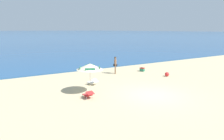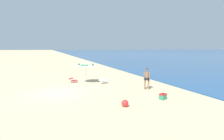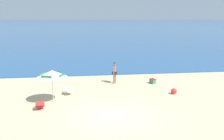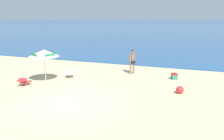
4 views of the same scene
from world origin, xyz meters
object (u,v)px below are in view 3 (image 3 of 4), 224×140
lounge_chair_under_umbrella (68,91)px  beach_ball (174,91)px  person_standing_near_shore (115,71)px  lounge_chair_beside_umbrella (40,105)px  cooler_box (153,81)px  beach_umbrella_striped_main (52,74)px

lounge_chair_under_umbrella → beach_ball: bearing=-7.1°
person_standing_near_shore → lounge_chair_under_umbrella: bearing=-144.8°
lounge_chair_beside_umbrella → cooler_box: lounge_chair_beside_umbrella is taller
cooler_box → lounge_chair_beside_umbrella: bearing=-149.9°
lounge_chair_under_umbrella → cooler_box: 7.32m
lounge_chair_under_umbrella → cooler_box: size_ratio=1.73×
beach_umbrella_striped_main → person_standing_near_shore: size_ratio=1.55×
person_standing_near_shore → cooler_box: (3.18, -0.54, -0.84)m
person_standing_near_shore → beach_ball: 5.35m
lounge_chair_under_umbrella → cooler_box: bearing=17.1°
lounge_chair_under_umbrella → lounge_chair_beside_umbrella: (-1.56, -2.81, 0.01)m
beach_umbrella_striped_main → beach_ball: (8.54, 0.64, -1.70)m
person_standing_near_shore → cooler_box: bearing=-9.6°
lounge_chair_beside_umbrella → person_standing_near_shore: (5.37, 5.50, 0.76)m
beach_umbrella_striped_main → cooler_box: beach_umbrella_striped_main is taller
lounge_chair_under_umbrella → person_standing_near_shore: 4.73m
lounge_chair_under_umbrella → beach_ball: 7.70m
beach_umbrella_striped_main → lounge_chair_under_umbrella: beach_umbrella_striped_main is taller
beach_umbrella_striped_main → beach_ball: bearing=4.3°
beach_umbrella_striped_main → cooler_box: (7.89, 3.74, -1.71)m
cooler_box → beach_ball: 3.17m
person_standing_near_shore → cooler_box: size_ratio=3.02×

